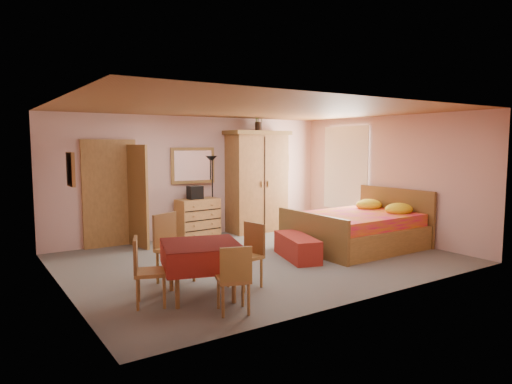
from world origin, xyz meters
TOP-DOWN VIEW (x-y plane):
  - floor at (0.00, 0.00)m, footprint 6.50×6.50m
  - ceiling at (0.00, 0.00)m, footprint 6.50×6.50m
  - wall_back at (0.00, 2.50)m, footprint 6.50×0.10m
  - wall_front at (0.00, -2.50)m, footprint 6.50×0.10m
  - wall_left at (-3.25, 0.00)m, footprint 0.10×5.00m
  - wall_right at (3.25, 0.00)m, footprint 0.10×5.00m
  - doorway at (-1.90, 2.47)m, footprint 1.06×0.12m
  - window at (3.21, 1.20)m, footprint 0.08×1.40m
  - picture_left at (-3.22, -0.60)m, footprint 0.04×0.32m
  - picture_back at (2.35, 2.47)m, footprint 0.30×0.04m
  - chest_of_drawers at (-0.12, 2.23)m, footprint 0.93×0.52m
  - wall_mirror at (-0.12, 2.44)m, footprint 0.98×0.13m
  - stereo at (-0.18, 2.22)m, footprint 0.31×0.23m
  - floor_lamp at (0.30, 2.33)m, footprint 0.24×0.24m
  - wardrobe at (1.38, 2.20)m, footprint 1.48×0.77m
  - sunflower_vase at (1.46, 2.25)m, footprint 0.23×0.23m
  - bed at (2.03, -0.30)m, footprint 2.39×1.89m
  - bench at (0.55, -0.33)m, footprint 0.78×1.29m
  - dining_table at (-1.77, -1.22)m, footprint 1.23×1.23m
  - chair_south at (-1.71, -1.93)m, footprint 0.48×0.48m
  - chair_north at (-1.80, -0.46)m, footprint 0.60×0.60m
  - chair_west at (-2.44, -1.17)m, footprint 0.51×0.51m
  - chair_east at (-1.08, -1.20)m, footprint 0.47×0.47m

SIDE VIEW (x-z plane):
  - floor at x=0.00m, z-range 0.00..0.00m
  - bench at x=0.55m, z-range 0.00..0.40m
  - dining_table at x=-1.77m, z-range 0.00..0.72m
  - chair_south at x=-1.71m, z-range 0.00..0.83m
  - chest_of_drawers at x=-0.12m, z-range 0.00..0.85m
  - chair_west at x=-2.44m, z-range 0.00..0.86m
  - chair_east at x=-1.08m, z-range 0.00..0.90m
  - chair_north at x=-1.80m, z-range 0.00..1.00m
  - bed at x=2.03m, z-range 0.00..1.10m
  - floor_lamp at x=0.30m, z-range 0.00..1.75m
  - stereo at x=-0.18m, z-range 0.85..1.13m
  - doorway at x=-1.90m, z-range -0.05..2.10m
  - wardrobe at x=1.38m, z-range 0.00..2.31m
  - wall_back at x=0.00m, z-range 0.00..2.60m
  - wall_front at x=0.00m, z-range 0.00..2.60m
  - wall_left at x=-3.25m, z-range 0.00..2.60m
  - wall_right at x=3.25m, z-range 0.00..2.60m
  - window at x=3.21m, z-range 0.48..2.42m
  - picture_back at x=2.35m, z-range 1.35..1.75m
  - wall_mirror at x=-0.12m, z-range 1.16..1.94m
  - picture_left at x=-3.22m, z-range 1.49..1.91m
  - sunflower_vase at x=1.46m, z-range 2.31..2.87m
  - ceiling at x=0.00m, z-range 2.60..2.60m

